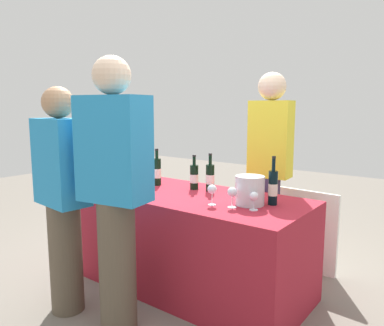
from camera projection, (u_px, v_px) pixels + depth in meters
ground_plane at (192, 287)px, 3.06m from camera, size 12.00×12.00×0.00m
tasting_table at (192, 241)px, 3.00m from camera, size 1.82×0.84×0.77m
wine_bottle_0 at (157, 172)px, 3.28m from camera, size 0.07×0.07×0.32m
wine_bottle_1 at (194, 177)px, 3.12m from camera, size 0.07×0.07×0.29m
wine_bottle_2 at (210, 177)px, 3.05m from camera, size 0.07×0.07×0.31m
wine_bottle_3 at (273, 187)px, 2.62m from camera, size 0.07×0.07×0.34m
wine_glass_0 at (125, 174)px, 3.21m from camera, size 0.07×0.07×0.15m
wine_glass_1 at (137, 177)px, 3.09m from camera, size 0.08×0.08×0.15m
wine_glass_2 at (150, 182)px, 2.95m from camera, size 0.07×0.07×0.13m
wine_glass_3 at (212, 190)px, 2.61m from camera, size 0.07×0.07×0.15m
wine_glass_4 at (232, 193)px, 2.55m from camera, size 0.07×0.07×0.14m
wine_glass_5 at (254, 197)px, 2.48m from camera, size 0.06×0.06×0.13m
ice_bucket at (250, 190)px, 2.62m from camera, size 0.20×0.20×0.20m
server_pouring at (270, 163)px, 3.19m from camera, size 0.36×0.23×1.73m
guest_0 at (63, 194)px, 2.59m from camera, size 0.44×0.27×1.58m
guest_1 at (115, 188)px, 2.34m from camera, size 0.47×0.31×1.75m
menu_board at (306, 230)px, 3.33m from camera, size 0.57×0.07×0.72m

